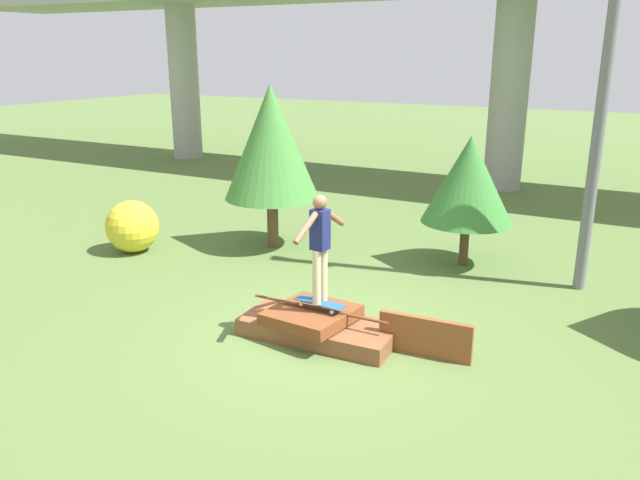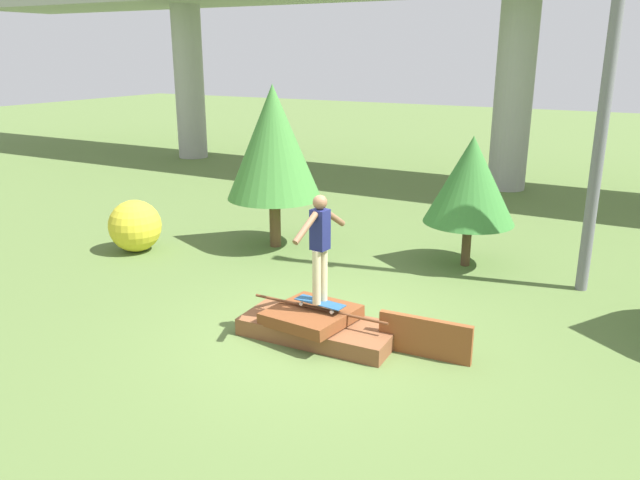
{
  "view_description": "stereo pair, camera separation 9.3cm",
  "coord_description": "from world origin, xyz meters",
  "px_view_note": "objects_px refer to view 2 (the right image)",
  "views": [
    {
      "loc": [
        3.94,
        -7.29,
        4.0
      ],
      "look_at": [
        0.02,
        0.01,
        1.48
      ],
      "focal_mm": 35.0,
      "sensor_mm": 36.0,
      "label": 1
    },
    {
      "loc": [
        4.02,
        -7.25,
        4.0
      ],
      "look_at": [
        0.02,
        0.01,
        1.48
      ],
      "focal_mm": 35.0,
      "sensor_mm": 36.0,
      "label": 2
    }
  ],
  "objects_px": {
    "tree_behind_left": "(273,143)",
    "bush_yellow_flowering": "(135,226)",
    "skater": "(320,242)",
    "skateboard": "(320,303)",
    "tree_mid_back": "(471,180)",
    "utility_pole": "(612,51)"
  },
  "relations": [
    {
      "from": "tree_behind_left",
      "to": "tree_mid_back",
      "type": "height_order",
      "value": "tree_behind_left"
    },
    {
      "from": "skateboard",
      "to": "tree_behind_left",
      "type": "bearing_deg",
      "value": 130.94
    },
    {
      "from": "utility_pole",
      "to": "tree_behind_left",
      "type": "relative_size",
      "value": 2.29
    },
    {
      "from": "utility_pole",
      "to": "tree_mid_back",
      "type": "bearing_deg",
      "value": 172.69
    },
    {
      "from": "bush_yellow_flowering",
      "to": "skater",
      "type": "bearing_deg",
      "value": -18.17
    },
    {
      "from": "skateboard",
      "to": "bush_yellow_flowering",
      "type": "bearing_deg",
      "value": 161.83
    },
    {
      "from": "skater",
      "to": "utility_pole",
      "type": "distance_m",
      "value": 5.57
    },
    {
      "from": "bush_yellow_flowering",
      "to": "skateboard",
      "type": "bearing_deg",
      "value": -18.17
    },
    {
      "from": "skater",
      "to": "tree_behind_left",
      "type": "height_order",
      "value": "tree_behind_left"
    },
    {
      "from": "bush_yellow_flowering",
      "to": "tree_behind_left",
      "type": "bearing_deg",
      "value": 35.56
    },
    {
      "from": "tree_behind_left",
      "to": "bush_yellow_flowering",
      "type": "bearing_deg",
      "value": -144.44
    },
    {
      "from": "utility_pole",
      "to": "bush_yellow_flowering",
      "type": "distance_m",
      "value": 9.34
    },
    {
      "from": "skater",
      "to": "tree_mid_back",
      "type": "distance_m",
      "value": 4.27
    },
    {
      "from": "skateboard",
      "to": "tree_behind_left",
      "type": "xyz_separation_m",
      "value": [
        -2.98,
        3.43,
        1.67
      ]
    },
    {
      "from": "skateboard",
      "to": "bush_yellow_flowering",
      "type": "distance_m",
      "value": 5.61
    },
    {
      "from": "tree_mid_back",
      "to": "bush_yellow_flowering",
      "type": "distance_m",
      "value": 6.81
    },
    {
      "from": "tree_behind_left",
      "to": "utility_pole",
      "type": "bearing_deg",
      "value": 4.3
    },
    {
      "from": "skateboard",
      "to": "bush_yellow_flowering",
      "type": "height_order",
      "value": "bush_yellow_flowering"
    },
    {
      "from": "skater",
      "to": "bush_yellow_flowering",
      "type": "bearing_deg",
      "value": 161.83
    },
    {
      "from": "tree_mid_back",
      "to": "tree_behind_left",
      "type": "bearing_deg",
      "value": -169.41
    },
    {
      "from": "tree_mid_back",
      "to": "skateboard",
      "type": "bearing_deg",
      "value": -102.68
    },
    {
      "from": "tree_mid_back",
      "to": "bush_yellow_flowering",
      "type": "relative_size",
      "value": 2.33
    }
  ]
}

